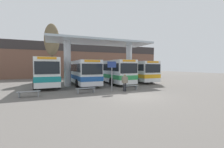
{
  "coord_description": "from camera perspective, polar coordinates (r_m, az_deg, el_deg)",
  "views": [
    {
      "loc": [
        -6.48,
        -10.61,
        2.45
      ],
      "look_at": [
        0.0,
        4.83,
        1.6
      ],
      "focal_mm": 24.0,
      "sensor_mm": 36.0,
      "label": 1
    }
  ],
  "objects": [
    {
      "name": "transit_bus_far_right_bay",
      "position": [
        25.18,
        8.25,
        1.36
      ],
      "size": [
        3.14,
        10.82,
        3.18
      ],
      "rotation": [
        0.0,
        0.0,
        3.1
      ],
      "color": "white",
      "rests_on": "ground_plane"
    },
    {
      "name": "townhouse_backdrop",
      "position": [
        34.42,
        -11.95,
        6.11
      ],
      "size": [
        40.0,
        0.58,
        7.56
      ],
      "color": "brown",
      "rests_on": "ground_plane"
    },
    {
      "name": "transit_bus_right_bay",
      "position": [
        22.74,
        -1.04,
        1.32
      ],
      "size": [
        2.85,
        11.97,
        3.25
      ],
      "rotation": [
        0.0,
        0.0,
        3.16
      ],
      "color": "white",
      "rests_on": "ground_plane"
    },
    {
      "name": "waiting_bench_mid_platform",
      "position": [
        13.8,
        -29.1,
        -6.26
      ],
      "size": [
        1.68,
        0.44,
        0.46
      ],
      "color": "gray",
      "rests_on": "ground_plane"
    },
    {
      "name": "pedestrian_waiting",
      "position": [
        14.68,
        4.89,
        -2.7
      ],
      "size": [
        0.58,
        0.42,
        1.67
      ],
      "rotation": [
        0.0,
        0.0,
        -0.49
      ],
      "color": "black",
      "rests_on": "ground_plane"
    },
    {
      "name": "transit_bus_center_bay",
      "position": [
        21.28,
        -11.62,
        1.0
      ],
      "size": [
        2.85,
        11.16,
        3.17
      ],
      "rotation": [
        0.0,
        0.0,
        3.16
      ],
      "color": "silver",
      "rests_on": "ground_plane"
    },
    {
      "name": "transit_bus_left_bay",
      "position": [
        20.72,
        -23.82,
        1.1
      ],
      "size": [
        3.01,
        10.27,
        3.39
      ],
      "rotation": [
        0.0,
        0.0,
        3.18
      ],
      "color": "white",
      "rests_on": "ground_plane"
    },
    {
      "name": "ground_plane",
      "position": [
        12.67,
        8.57,
        -8.28
      ],
      "size": [
        100.0,
        100.0,
        0.0
      ],
      "primitive_type": "plane",
      "color": "#605B56"
    },
    {
      "name": "waiting_bench_far_platform",
      "position": [
        15.76,
        7.03,
        -4.8
      ],
      "size": [
        1.69,
        0.44,
        0.46
      ],
      "color": "gray",
      "rests_on": "ground_plane"
    },
    {
      "name": "info_sign_platform",
      "position": [
        14.73,
        -0.07,
        1.53
      ],
      "size": [
        0.9,
        0.09,
        2.94
      ],
      "color": "gray",
      "rests_on": "ground_plane"
    },
    {
      "name": "station_canopy",
      "position": [
        20.58,
        -4.32,
        9.41
      ],
      "size": [
        13.76,
        5.02,
        5.86
      ],
      "color": "silver",
      "rests_on": "ground_plane"
    },
    {
      "name": "poplar_tree_behind_left",
      "position": [
        26.7,
        -21.95,
        11.85
      ],
      "size": [
        2.35,
        2.35,
        9.37
      ],
      "color": "#473A2B",
      "rests_on": "ground_plane"
    },
    {
      "name": "waiting_bench_near_pillar",
      "position": [
        14.05,
        -9.94,
        -5.75
      ],
      "size": [
        1.82,
        0.44,
        0.46
      ],
      "color": "gray",
      "rests_on": "ground_plane"
    }
  ]
}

